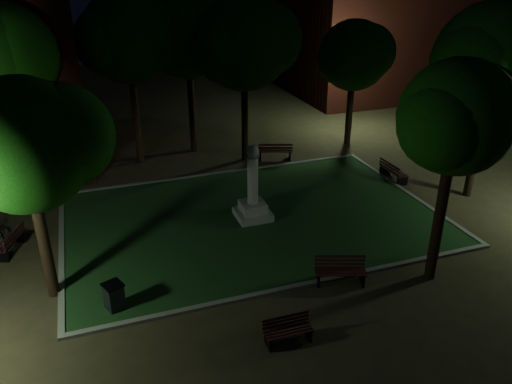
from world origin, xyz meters
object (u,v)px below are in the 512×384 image
bench_right_side (393,172)px  bench_far_side (275,152)px  bench_near_right (340,271)px  bench_left_side (11,242)px  monument (253,198)px  trash_bin (114,297)px  bench_near_left (288,331)px

bench_right_side → bench_far_side: (-4.45, 4.49, 0.03)m
bench_far_side → bench_near_right: bearing=98.7°
bench_near_right → bench_left_side: size_ratio=1.06×
bench_near_right → bench_far_side: bearing=98.9°
bench_near_right → monument: bearing=123.1°
monument → bench_right_side: size_ratio=1.86×
bench_left_side → bench_far_side: bearing=134.2°
monument → bench_right_side: 8.02m
bench_right_side → bench_left_side: bearing=93.3°
trash_bin → bench_far_side: bearing=47.7°
bench_right_side → monument: bearing=101.2°
bench_right_side → bench_far_side: 6.32m
monument → bench_left_side: monument is taller
monument → bench_right_side: (7.84, 1.58, -0.51)m
bench_near_left → trash_bin: 5.46m
bench_near_right → trash_bin: 7.35m
monument → bench_right_side: bearing=11.4°
monument → trash_bin: 7.38m
bench_left_side → bench_far_side: bench_far_side is taller
monument → bench_near_left: (-1.50, -7.33, -0.59)m
bench_near_left → bench_near_right: bearing=37.7°
bench_far_side → bench_right_side: bearing=154.0°
monument → bench_near_left: bearing=-101.5°
monument → bench_near_right: (1.28, -5.26, -0.52)m
bench_near_right → bench_right_side: 9.48m
bench_left_side → bench_right_side: (17.17, 1.05, 0.03)m
bench_near_right → bench_left_side: bearing=170.8°
bench_near_right → bench_far_side: bench_far_side is taller
bench_left_side → trash_bin: trash_bin is taller
bench_near_left → monument: bearing=79.4°
bench_right_side → trash_bin: trash_bin is taller
bench_left_side → bench_right_side: bench_right_side is taller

